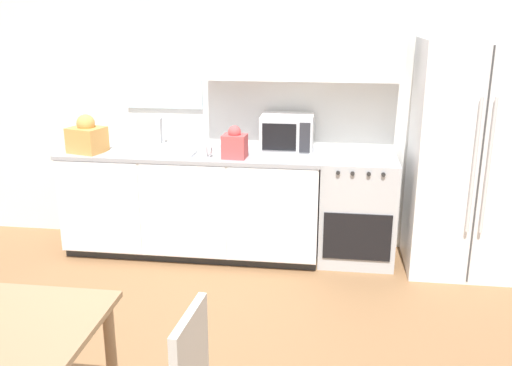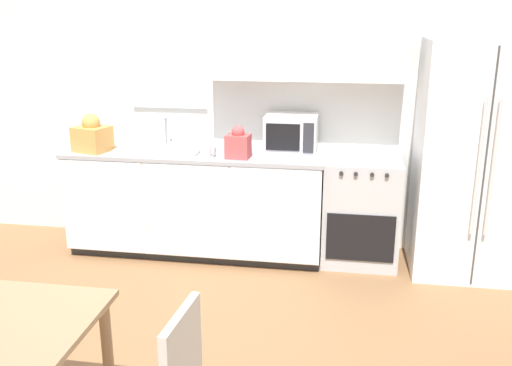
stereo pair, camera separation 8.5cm
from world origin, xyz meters
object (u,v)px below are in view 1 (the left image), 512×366
Objects in this scene: refrigerator at (469,159)px; oven_range at (357,209)px; coffee_mug at (203,151)px; microwave at (287,133)px.

oven_range is at bearing 176.53° from refrigerator.
coffee_mug is (-2.14, -0.17, 0.04)m from refrigerator.
oven_range is 1.39m from coffee_mug.
coffee_mug is (-0.66, -0.31, -0.11)m from microwave.
coffee_mug is (-1.27, -0.22, 0.52)m from oven_range.
oven_range is at bearing -8.24° from microwave.
oven_range is at bearing 9.71° from coffee_mug.
refrigerator is at bearing 4.43° from coffee_mug.
microwave reaches higher than oven_range.
oven_range is 2.06× the size of microwave.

